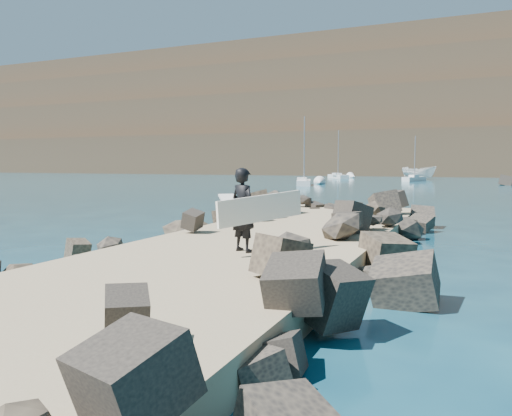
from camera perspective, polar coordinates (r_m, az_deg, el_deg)
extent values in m
plane|color=#0F384C|center=(14.47, 1.59, -5.60)|extent=(800.00, 800.00, 0.00)
cube|color=#8C7759|center=(12.62, -1.82, -5.81)|extent=(6.00, 26.00, 0.60)
cube|color=black|center=(14.45, -11.44, -3.70)|extent=(2.60, 22.00, 1.00)
cube|color=black|center=(12.14, 11.75, -5.39)|extent=(2.60, 22.00, 1.00)
cube|color=#2D4919|center=(173.77, 25.30, 9.04)|extent=(360.00, 140.00, 32.00)
cube|color=white|center=(19.06, -2.81, 0.15)|extent=(2.02, 2.37, 0.08)
imported|color=silver|center=(87.95, 18.11, 3.85)|extent=(6.09, 3.37, 2.22)
imported|color=black|center=(11.77, -1.45, -0.23)|extent=(0.85, 0.72, 1.99)
cube|color=white|center=(11.58, 0.57, -0.04)|extent=(1.25, 2.20, 0.78)
cube|color=silver|center=(61.91, 5.51, 2.85)|extent=(3.52, 7.26, 0.80)
cylinder|color=gray|center=(61.89, 5.54, 6.79)|extent=(0.12, 0.12, 7.82)
cube|color=silver|center=(61.12, 5.27, 3.29)|extent=(1.66, 2.23, 0.44)
cube|color=silver|center=(79.16, 17.63, 3.13)|extent=(3.07, 5.70, 0.80)
cylinder|color=gray|center=(79.13, 17.70, 5.62)|extent=(0.12, 0.12, 6.18)
cube|color=silver|center=(78.51, 17.59, 3.48)|extent=(1.38, 1.79, 0.44)
cube|color=silver|center=(91.22, 9.35, 3.53)|extent=(5.25, 6.97, 0.80)
cylinder|color=gray|center=(91.20, 9.39, 6.26)|extent=(0.12, 0.12, 7.98)
cube|color=silver|center=(90.49, 9.24, 3.84)|extent=(2.07, 2.34, 0.44)
cube|color=white|center=(174.13, 8.32, 15.44)|extent=(10.00, 8.00, 4.00)
cube|color=white|center=(180.96, 22.20, 14.65)|extent=(8.00, 6.00, 3.50)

